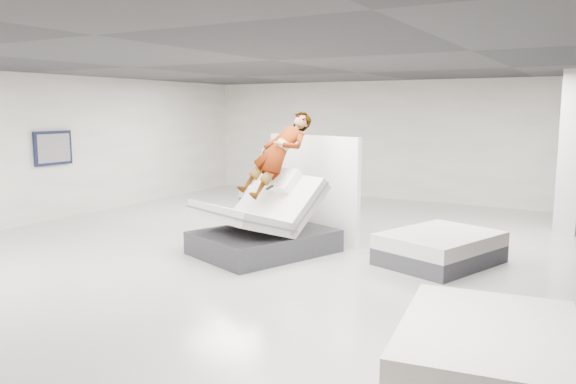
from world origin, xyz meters
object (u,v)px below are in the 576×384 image
at_px(remote, 270,188).
at_px(divider_panel, 313,188).
at_px(flat_bed_left_far, 290,198).
at_px(wall_poster, 53,148).
at_px(person, 278,172).
at_px(column, 570,153).
at_px(flat_bed_right_near, 488,356).
at_px(hero_bed, 263,228).
at_px(flat_bed_right_far, 440,248).

distance_m(remote, divider_panel, 1.41).
height_order(flat_bed_left_far, wall_poster, wall_poster).
bearing_deg(person, remote, -57.85).
xyz_separation_m(flat_bed_left_far, wall_poster, (-3.88, -3.68, 1.32)).
bearing_deg(column, wall_poster, -158.07).
xyz_separation_m(flat_bed_right_near, wall_poster, (-9.76, 3.14, 1.32)).
height_order(hero_bed, flat_bed_left_far, hero_bed).
distance_m(flat_bed_right_far, column, 3.94).
relative_size(hero_bed, wall_poster, 2.78).
relative_size(flat_bed_right_far, wall_poster, 2.29).
height_order(divider_panel, flat_bed_right_near, divider_panel).
xyz_separation_m(divider_panel, column, (4.11, 2.90, 0.62)).
xyz_separation_m(remote, flat_bed_left_far, (-1.86, 3.97, -0.89)).
relative_size(flat_bed_right_far, column, 0.68).
distance_m(flat_bed_right_far, flat_bed_right_near, 4.05).
bearing_deg(wall_poster, column, 21.93).
height_order(flat_bed_right_near, column, column).
distance_m(person, flat_bed_left_far, 4.14).
bearing_deg(divider_panel, remote, -78.70).
bearing_deg(flat_bed_left_far, flat_bed_right_far, -34.10).
distance_m(person, column, 5.78).
bearing_deg(divider_panel, flat_bed_right_far, 4.98).
height_order(remote, flat_bed_right_far, remote).
relative_size(flat_bed_right_near, wall_poster, 2.30).
xyz_separation_m(flat_bed_right_near, flat_bed_left_far, (-5.89, 6.82, -0.00)).
bearing_deg(person, flat_bed_right_near, -17.76).
height_order(hero_bed, remote, hero_bed).
distance_m(flat_bed_left_far, wall_poster, 5.51).
bearing_deg(flat_bed_left_far, remote, -64.91).
bearing_deg(hero_bed, remote, -25.70).
distance_m(hero_bed, column, 6.19).
distance_m(divider_panel, flat_bed_right_far, 2.66).
height_order(remote, divider_panel, divider_panel).
distance_m(flat_bed_right_far, flat_bed_left_far, 5.40).
relative_size(flat_bed_right_near, column, 0.68).
xyz_separation_m(hero_bed, person, (0.12, 0.31, 0.94)).
relative_size(divider_panel, column, 0.68).
xyz_separation_m(person, divider_panel, (0.17, 0.99, -0.40)).
bearing_deg(person, column, 62.85).
xyz_separation_m(flat_bed_right_far, flat_bed_left_far, (-4.47, 3.03, 0.03)).
xyz_separation_m(hero_bed, wall_poster, (-5.54, 0.19, 1.16)).
xyz_separation_m(remote, wall_poster, (-5.74, 0.29, 0.44)).
bearing_deg(column, person, -137.77).
xyz_separation_m(divider_panel, flat_bed_right_near, (3.94, -4.24, -0.71)).
height_order(flat_bed_left_far, column, column).
distance_m(column, wall_poster, 10.71).
bearing_deg(hero_bed, flat_bed_left_far, 113.19).
xyz_separation_m(divider_panel, flat_bed_left_far, (-1.95, 2.58, -0.71)).
height_order(flat_bed_right_far, flat_bed_right_near, flat_bed_right_near).
relative_size(remote, flat_bed_right_near, 0.06).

